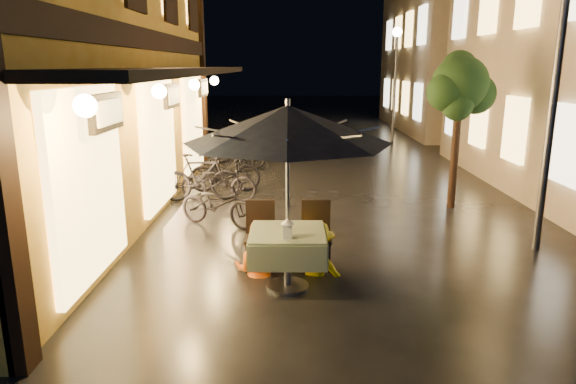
{
  "coord_description": "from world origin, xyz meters",
  "views": [
    {
      "loc": [
        -0.9,
        -5.75,
        2.85
      ],
      "look_at": [
        -0.95,
        1.12,
        1.15
      ],
      "focal_mm": 32.0,
      "sensor_mm": 36.0,
      "label": 1
    }
  ],
  "objects_px": {
    "cafe_table": "(288,245)",
    "person_orange": "(257,223)",
    "patio_umbrella": "(288,124)",
    "person_yellow": "(316,224)",
    "table_lantern": "(288,227)",
    "streetlamp_near": "(558,61)",
    "bicycle_0": "(218,204)"
  },
  "relations": [
    {
      "from": "cafe_table",
      "to": "person_orange",
      "type": "bearing_deg",
      "value": 128.61
    },
    {
      "from": "patio_umbrella",
      "to": "person_orange",
      "type": "distance_m",
      "value": 1.59
    },
    {
      "from": "person_orange",
      "to": "person_yellow",
      "type": "distance_m",
      "value": 0.82
    },
    {
      "from": "patio_umbrella",
      "to": "table_lantern",
      "type": "bearing_deg",
      "value": -90.0
    },
    {
      "from": "table_lantern",
      "to": "person_orange",
      "type": "xyz_separation_m",
      "value": [
        -0.43,
        0.8,
        -0.2
      ]
    },
    {
      "from": "patio_umbrella",
      "to": "person_yellow",
      "type": "height_order",
      "value": "patio_umbrella"
    },
    {
      "from": "streetlamp_near",
      "to": "person_yellow",
      "type": "height_order",
      "value": "streetlamp_near"
    },
    {
      "from": "streetlamp_near",
      "to": "cafe_table",
      "type": "relative_size",
      "value": 4.27
    },
    {
      "from": "cafe_table",
      "to": "person_yellow",
      "type": "relative_size",
      "value": 0.69
    },
    {
      "from": "table_lantern",
      "to": "person_orange",
      "type": "distance_m",
      "value": 0.93
    },
    {
      "from": "cafe_table",
      "to": "bicycle_0",
      "type": "relative_size",
      "value": 0.63
    },
    {
      "from": "bicycle_0",
      "to": "table_lantern",
      "type": "bearing_deg",
      "value": -131.72
    },
    {
      "from": "person_yellow",
      "to": "patio_umbrella",
      "type": "bearing_deg",
      "value": 70.38
    },
    {
      "from": "person_yellow",
      "to": "person_orange",
      "type": "bearing_deg",
      "value": 16.46
    },
    {
      "from": "cafe_table",
      "to": "table_lantern",
      "type": "bearing_deg",
      "value": -90.0
    },
    {
      "from": "cafe_table",
      "to": "patio_umbrella",
      "type": "xyz_separation_m",
      "value": [
        -0.0,
        0.0,
        1.56
      ]
    },
    {
      "from": "patio_umbrella",
      "to": "person_orange",
      "type": "xyz_separation_m",
      "value": [
        -0.43,
        0.54,
        -1.43
      ]
    },
    {
      "from": "table_lantern",
      "to": "patio_umbrella",
      "type": "bearing_deg",
      "value": 90.0
    },
    {
      "from": "cafe_table",
      "to": "streetlamp_near",
      "type": "bearing_deg",
      "value": 20.53
    },
    {
      "from": "person_orange",
      "to": "streetlamp_near",
      "type": "bearing_deg",
      "value": -156.28
    },
    {
      "from": "streetlamp_near",
      "to": "table_lantern",
      "type": "distance_m",
      "value": 4.75
    },
    {
      "from": "person_orange",
      "to": "cafe_table",
      "type": "bearing_deg",
      "value": 140.2
    },
    {
      "from": "cafe_table",
      "to": "patio_umbrella",
      "type": "height_order",
      "value": "patio_umbrella"
    },
    {
      "from": "patio_umbrella",
      "to": "bicycle_0",
      "type": "relative_size",
      "value": 1.66
    },
    {
      "from": "streetlamp_near",
      "to": "patio_umbrella",
      "type": "distance_m",
      "value": 4.28
    },
    {
      "from": "cafe_table",
      "to": "person_orange",
      "type": "distance_m",
      "value": 0.7
    },
    {
      "from": "table_lantern",
      "to": "person_yellow",
      "type": "distance_m",
      "value": 0.9
    },
    {
      "from": "patio_umbrella",
      "to": "table_lantern",
      "type": "height_order",
      "value": "patio_umbrella"
    },
    {
      "from": "patio_umbrella",
      "to": "person_yellow",
      "type": "bearing_deg",
      "value": 52.88
    },
    {
      "from": "patio_umbrella",
      "to": "person_yellow",
      "type": "xyz_separation_m",
      "value": [
        0.4,
        0.52,
        -1.43
      ]
    },
    {
      "from": "streetlamp_near",
      "to": "table_lantern",
      "type": "bearing_deg",
      "value": -156.18
    },
    {
      "from": "person_yellow",
      "to": "cafe_table",
      "type": "bearing_deg",
      "value": 70.38
    }
  ]
}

